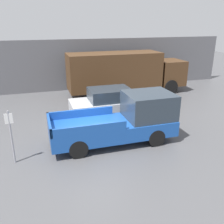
{
  "coord_description": "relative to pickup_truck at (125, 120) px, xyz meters",
  "views": [
    {
      "loc": [
        -2.24,
        -10.01,
        5.33
      ],
      "look_at": [
        1.17,
        0.94,
        1.11
      ],
      "focal_mm": 40.0,
      "sensor_mm": 36.0,
      "label": 1
    }
  ],
  "objects": [
    {
      "name": "car",
      "position": [
        0.17,
        3.27,
        -0.18
      ],
      "size": [
        4.28,
        1.97,
        1.67
      ],
      "color": "#B7BABF",
      "rests_on": "ground"
    },
    {
      "name": "delivery_truck",
      "position": [
        2.68,
        7.52,
        0.71
      ],
      "size": [
        8.98,
        2.38,
        3.14
      ],
      "color": "#472D19",
      "rests_on": "ground"
    },
    {
      "name": "pickup_truck",
      "position": [
        0.0,
        0.0,
        0.0
      ],
      "size": [
        5.66,
        2.08,
        2.21
      ],
      "color": "#194799",
      "rests_on": "ground"
    },
    {
      "name": "parking_sign",
      "position": [
        -4.83,
        -0.54,
        0.21
      ],
      "size": [
        0.3,
        0.07,
        2.19
      ],
      "color": "gray",
      "rests_on": "ground"
    },
    {
      "name": "building_wall",
      "position": [
        -1.47,
        9.98,
        0.96
      ],
      "size": [
        28.0,
        0.15,
        3.98
      ],
      "color": "#56565B",
      "rests_on": "ground"
    },
    {
      "name": "ground_plane",
      "position": [
        -1.47,
        0.06,
        -1.02
      ],
      "size": [
        60.0,
        60.0,
        0.0
      ],
      "primitive_type": "plane",
      "color": "#4C4C4F"
    }
  ]
}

